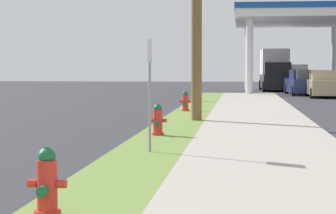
{
  "coord_description": "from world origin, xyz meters",
  "views": [
    {
      "loc": [
        2.46,
        -2.24,
        1.7
      ],
      "look_at": [
        0.69,
        13.8,
        0.74
      ],
      "focal_mm": 70.59,
      "sensor_mm": 36.0,
      "label": 1
    }
  ],
  "objects_px": {
    "fire_hydrant_nearest": "(47,186)",
    "fire_hydrant_fourth": "(197,94)",
    "street_sign_post": "(150,71)",
    "car_tan_by_far_pump": "(325,85)",
    "fire_hydrant_third": "(185,102)",
    "car_navy_by_near_pump": "(303,83)",
    "fire_hydrant_second": "(158,121)",
    "truck_black_at_forecourt": "(275,71)",
    "truck_white_on_apron": "(294,78)"
  },
  "relations": [
    {
      "from": "car_navy_by_near_pump",
      "to": "truck_black_at_forecourt",
      "type": "bearing_deg",
      "value": 100.61
    },
    {
      "from": "fire_hydrant_second",
      "to": "car_tan_by_far_pump",
      "type": "xyz_separation_m",
      "value": [
        6.79,
        23.64,
        0.28
      ]
    },
    {
      "from": "fire_hydrant_nearest",
      "to": "fire_hydrant_second",
      "type": "relative_size",
      "value": 1.0
    },
    {
      "from": "fire_hydrant_third",
      "to": "truck_black_at_forecourt",
      "type": "relative_size",
      "value": 0.12
    },
    {
      "from": "car_navy_by_near_pump",
      "to": "truck_white_on_apron",
      "type": "relative_size",
      "value": 0.85
    },
    {
      "from": "fire_hydrant_third",
      "to": "truck_white_on_apron",
      "type": "xyz_separation_m",
      "value": [
        6.23,
        29.23,
        0.47
      ]
    },
    {
      "from": "fire_hydrant_nearest",
      "to": "fire_hydrant_second",
      "type": "distance_m",
      "value": 8.57
    },
    {
      "from": "truck_black_at_forecourt",
      "to": "truck_white_on_apron",
      "type": "relative_size",
      "value": 1.19
    },
    {
      "from": "fire_hydrant_fourth",
      "to": "car_tan_by_far_pump",
      "type": "relative_size",
      "value": 0.16
    },
    {
      "from": "street_sign_post",
      "to": "car_tan_by_far_pump",
      "type": "relative_size",
      "value": 0.47
    },
    {
      "from": "fire_hydrant_third",
      "to": "truck_black_at_forecourt",
      "type": "height_order",
      "value": "truck_black_at_forecourt"
    },
    {
      "from": "street_sign_post",
      "to": "car_navy_by_near_pump",
      "type": "bearing_deg",
      "value": 79.39
    },
    {
      "from": "fire_hydrant_nearest",
      "to": "fire_hydrant_fourth",
      "type": "distance_m",
      "value": 24.71
    },
    {
      "from": "fire_hydrant_nearest",
      "to": "fire_hydrant_third",
      "type": "xyz_separation_m",
      "value": [
        0.03,
        17.39,
        0.0
      ]
    },
    {
      "from": "fire_hydrant_third",
      "to": "car_navy_by_near_pump",
      "type": "bearing_deg",
      "value": 71.92
    },
    {
      "from": "fire_hydrant_nearest",
      "to": "fire_hydrant_third",
      "type": "distance_m",
      "value": 17.39
    },
    {
      "from": "fire_hydrant_fourth",
      "to": "car_navy_by_near_pump",
      "type": "relative_size",
      "value": 0.16
    },
    {
      "from": "car_navy_by_near_pump",
      "to": "truck_white_on_apron",
      "type": "distance_m",
      "value": 10.92
    },
    {
      "from": "truck_black_at_forecourt",
      "to": "truck_white_on_apron",
      "type": "height_order",
      "value": "truck_black_at_forecourt"
    },
    {
      "from": "fire_hydrant_fourth",
      "to": "truck_black_at_forecourt",
      "type": "bearing_deg",
      "value": 75.96
    },
    {
      "from": "street_sign_post",
      "to": "truck_black_at_forecourt",
      "type": "bearing_deg",
      "value": 83.56
    },
    {
      "from": "fire_hydrant_third",
      "to": "car_tan_by_far_pump",
      "type": "relative_size",
      "value": 0.16
    },
    {
      "from": "street_sign_post",
      "to": "truck_white_on_apron",
      "type": "bearing_deg",
      "value": 81.82
    },
    {
      "from": "fire_hydrant_third",
      "to": "fire_hydrant_fourth",
      "type": "distance_m",
      "value": 7.31
    },
    {
      "from": "truck_black_at_forecourt",
      "to": "truck_white_on_apron",
      "type": "xyz_separation_m",
      "value": [
        1.65,
        3.42,
        -0.57
      ]
    },
    {
      "from": "fire_hydrant_second",
      "to": "truck_white_on_apron",
      "type": "bearing_deg",
      "value": 80.83
    },
    {
      "from": "fire_hydrant_second",
      "to": "car_navy_by_near_pump",
      "type": "height_order",
      "value": "car_navy_by_near_pump"
    },
    {
      "from": "fire_hydrant_third",
      "to": "car_tan_by_far_pump",
      "type": "xyz_separation_m",
      "value": [
        6.87,
        14.81,
        0.28
      ]
    },
    {
      "from": "fire_hydrant_nearest",
      "to": "fire_hydrant_third",
      "type": "relative_size",
      "value": 1.0
    },
    {
      "from": "fire_hydrant_second",
      "to": "fire_hydrant_fourth",
      "type": "xyz_separation_m",
      "value": [
        -0.13,
        16.14,
        0.0
      ]
    },
    {
      "from": "fire_hydrant_fourth",
      "to": "car_navy_by_near_pump",
      "type": "distance_m",
      "value": 12.55
    },
    {
      "from": "fire_hydrant_fourth",
      "to": "car_tan_by_far_pump",
      "type": "bearing_deg",
      "value": 47.29
    },
    {
      "from": "truck_black_at_forecourt",
      "to": "street_sign_post",
      "type": "bearing_deg",
      "value": -96.44
    },
    {
      "from": "car_navy_by_near_pump",
      "to": "fire_hydrant_fourth",
      "type": "bearing_deg",
      "value": -118.74
    },
    {
      "from": "fire_hydrant_second",
      "to": "fire_hydrant_third",
      "type": "xyz_separation_m",
      "value": [
        -0.08,
        8.83,
        0.0
      ]
    },
    {
      "from": "fire_hydrant_fourth",
      "to": "street_sign_post",
      "type": "bearing_deg",
      "value": -88.9
    },
    {
      "from": "fire_hydrant_nearest",
      "to": "street_sign_post",
      "type": "xyz_separation_m",
      "value": [
        0.35,
        5.49,
        1.19
      ]
    },
    {
      "from": "car_tan_by_far_pump",
      "to": "truck_black_at_forecourt",
      "type": "bearing_deg",
      "value": 101.78
    },
    {
      "from": "fire_hydrant_third",
      "to": "truck_black_at_forecourt",
      "type": "bearing_deg",
      "value": 79.95
    },
    {
      "from": "fire_hydrant_third",
      "to": "car_navy_by_near_pump",
      "type": "distance_m",
      "value": 19.26
    },
    {
      "from": "fire_hydrant_second",
      "to": "street_sign_post",
      "type": "relative_size",
      "value": 0.35
    },
    {
      "from": "fire_hydrant_nearest",
      "to": "street_sign_post",
      "type": "distance_m",
      "value": 5.62
    },
    {
      "from": "fire_hydrant_nearest",
      "to": "truck_black_at_forecourt",
      "type": "bearing_deg",
      "value": 83.91
    },
    {
      "from": "fire_hydrant_second",
      "to": "truck_black_at_forecourt",
      "type": "height_order",
      "value": "truck_black_at_forecourt"
    },
    {
      "from": "fire_hydrant_nearest",
      "to": "car_navy_by_near_pump",
      "type": "bearing_deg",
      "value": 80.44
    },
    {
      "from": "fire_hydrant_nearest",
      "to": "fire_hydrant_fourth",
      "type": "height_order",
      "value": "same"
    },
    {
      "from": "fire_hydrant_second",
      "to": "fire_hydrant_third",
      "type": "distance_m",
      "value": 8.83
    },
    {
      "from": "truck_white_on_apron",
      "to": "truck_black_at_forecourt",
      "type": "bearing_deg",
      "value": -115.81
    },
    {
      "from": "truck_white_on_apron",
      "to": "fire_hydrant_third",
      "type": "bearing_deg",
      "value": -102.03
    },
    {
      "from": "fire_hydrant_nearest",
      "to": "truck_white_on_apron",
      "type": "relative_size",
      "value": 0.14
    }
  ]
}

